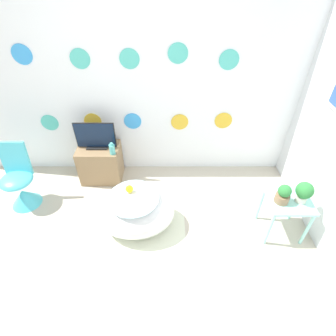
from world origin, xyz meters
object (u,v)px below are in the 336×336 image
object	(u,v)px
chair	(22,187)
potted_plant_left	(284,195)
vase	(113,149)
tv	(97,137)
potted_plant_right	(305,192)
bathtub	(136,211)

from	to	relation	value
chair	potted_plant_left	world-z (taller)	chair
vase	potted_plant_left	size ratio (longest dim) A/B	0.73
chair	vase	size ratio (longest dim) A/B	5.18
chair	vase	distance (m)	1.15
chair	tv	size ratio (longest dim) A/B	1.63
chair	potted_plant_left	distance (m)	2.89
chair	vase	world-z (taller)	chair
chair	tv	bearing A→B (deg)	28.92
vase	potted_plant_left	bearing A→B (deg)	-23.51
tv	potted_plant_left	world-z (taller)	tv
potted_plant_right	potted_plant_left	bearing A→B (deg)	-177.16
bathtub	tv	distance (m)	1.05
bathtub	potted_plant_left	distance (m)	1.52
bathtub	tv	bearing A→B (deg)	122.78
bathtub	potted_plant_right	size ratio (longest dim) A/B	3.76
chair	potted_plant_left	size ratio (longest dim) A/B	3.81
bathtub	vase	distance (m)	0.82
tv	potted_plant_left	size ratio (longest dim) A/B	2.34
vase	potted_plant_left	xyz separation A→B (m)	(1.78, -0.78, 0.02)
chair	potted_plant_left	xyz separation A→B (m)	(2.84, -0.44, 0.33)
chair	potted_plant_right	xyz separation A→B (m)	(3.04, -0.43, 0.36)
tv	vase	size ratio (longest dim) A/B	3.18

